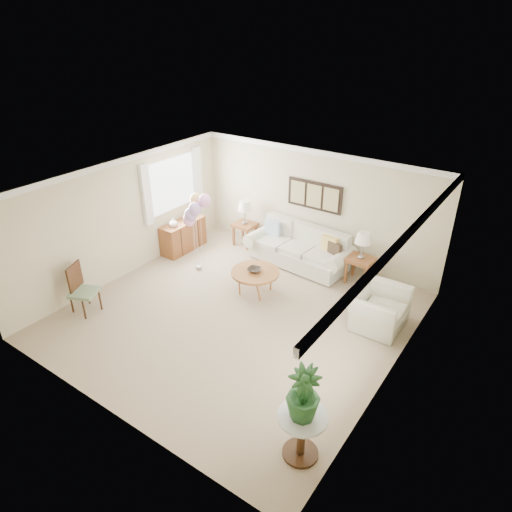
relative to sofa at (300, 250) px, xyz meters
The scene contains 18 objects.
ground_plane 2.53m from the sofa, 88.98° to the right, with size 6.00×6.00×0.00m, color tan.
room_shell 2.72m from the sofa, 91.55° to the right, with size 6.04×6.04×2.60m.
wall_art_triptych 1.28m from the sofa, 84.52° to the left, with size 1.35×0.06×0.65m.
sofa is the anchor object (origin of this frame).
end_table_left 1.64m from the sofa, behind, with size 0.53×0.48×0.58m.
end_table_right 1.48m from the sofa, ahead, with size 0.55×0.50×0.60m.
lamp_left 1.77m from the sofa, behind, with size 0.34×0.34×0.59m.
lamp_right 1.62m from the sofa, ahead, with size 0.34×0.34×0.59m.
coffee_table 1.62m from the sofa, 94.83° to the right, with size 1.00×1.00×0.50m.
decor_bowl 1.64m from the sofa, 95.18° to the right, with size 0.28×0.28×0.07m, color black.
armchair 2.66m from the sofa, 27.45° to the right, with size 1.09×0.96×0.71m, color beige.
side_table 5.26m from the sofa, 59.85° to the right, with size 0.66×0.66×0.71m.
potted_plant 5.32m from the sofa, 59.96° to the right, with size 0.43×0.43×0.76m, color #16431E.
accent_chair 4.78m from the sofa, 121.86° to the right, with size 0.63×0.63×0.97m.
credenza 2.89m from the sofa, 159.78° to the right, with size 0.46×1.20×0.74m.
vase_white 3.04m from the sofa, 153.97° to the right, with size 0.20×0.20×0.21m, color white.
vase_sage 2.85m from the sofa, 163.82° to the right, with size 0.20×0.20×0.21m, color #B6C4A4.
balloon_cluster 2.59m from the sofa, 138.16° to the right, with size 0.56×0.52×1.83m.
Camera 1 is at (4.46, -5.75, 5.16)m, focal length 32.00 mm.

